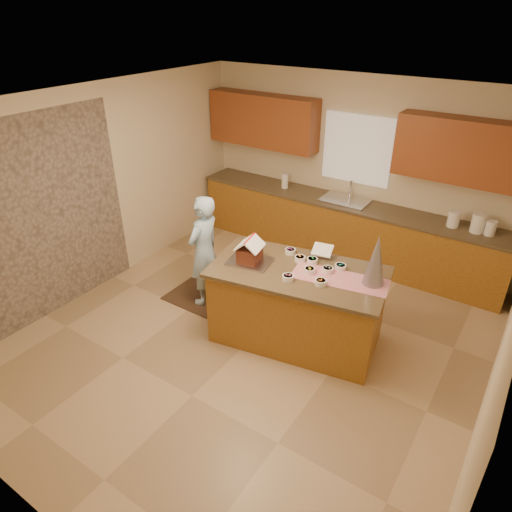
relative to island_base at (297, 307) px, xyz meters
name	(u,v)px	position (x,y,z in m)	size (l,w,h in m)	color
floor	(254,337)	(-0.42, -0.27, -0.45)	(5.50, 5.50, 0.00)	tan
ceiling	(253,107)	(-0.42, -0.27, 2.25)	(5.50, 5.50, 0.00)	silver
wall_back	(356,169)	(-0.42, 2.48, 0.90)	(5.50, 5.50, 0.00)	beige
wall_front	(9,402)	(-0.42, -3.02, 0.90)	(5.50, 5.50, 0.00)	beige
wall_left	(98,190)	(-2.92, -0.27, 0.90)	(5.50, 5.50, 0.00)	beige
wall_right	(512,316)	(2.08, -0.27, 0.90)	(5.50, 5.50, 0.00)	beige
stone_accent	(47,218)	(-2.90, -1.07, 0.80)	(2.50, 2.50, 0.00)	gray
window_curtain	(357,149)	(-0.42, 2.45, 1.20)	(1.05, 0.03, 1.00)	white
back_counter_base	(342,230)	(-0.42, 2.18, -0.01)	(4.80, 0.60, 0.88)	#A06721
back_counter_top	(345,203)	(-0.42, 2.18, 0.45)	(4.85, 0.63, 0.04)	brown
upper_cabinet_left	(263,121)	(-1.97, 2.30, 1.45)	(1.85, 0.35, 0.80)	#994920
upper_cabinet_right	(471,152)	(1.13, 2.30, 1.45)	(1.85, 0.35, 0.80)	#994920
sink	(345,203)	(-0.42, 2.18, 0.44)	(0.70, 0.45, 0.12)	silver
faucet	(351,189)	(-0.42, 2.36, 0.61)	(0.03, 0.03, 0.28)	silver
island_base	(297,307)	(0.00, 0.00, 0.00)	(1.86, 0.93, 0.91)	#A06721
island_top	(298,272)	(0.00, 0.00, 0.47)	(1.94, 1.01, 0.04)	brown
table_runner	(340,279)	(0.46, 0.08, 0.50)	(1.03, 0.37, 0.01)	#AF0C26
baking_tray	(250,261)	(-0.55, -0.15, 0.51)	(0.47, 0.35, 0.03)	silver
cookbook	(322,250)	(0.08, 0.41, 0.59)	(0.23, 0.02, 0.19)	white
tinsel_tree	(376,260)	(0.78, 0.20, 0.78)	(0.23, 0.23, 0.57)	#B0B1BD
rug	(204,299)	(-1.43, 0.02, -0.45)	(1.01, 0.66, 0.01)	black
boy	(204,251)	(-1.38, 0.02, 0.31)	(0.54, 0.36, 1.49)	#9ABFDB
canister_a	(454,219)	(1.13, 2.18, 0.57)	(0.15, 0.15, 0.21)	white
canister_b	(478,223)	(1.43, 2.18, 0.59)	(0.17, 0.17, 0.25)	white
canister_c	(490,228)	(1.58, 2.18, 0.56)	(0.14, 0.14, 0.19)	white
paper_towel	(285,181)	(-1.47, 2.18, 0.58)	(0.11, 0.11, 0.23)	white
gingerbread_house	(250,252)	(-0.55, -0.15, 0.63)	(0.33, 0.34, 0.29)	#582517
candy_bowls	(311,267)	(0.10, 0.10, 0.52)	(0.77, 0.65, 0.06)	orange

